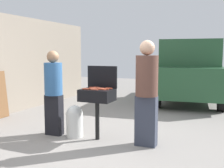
% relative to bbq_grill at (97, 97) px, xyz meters
% --- Properties ---
extents(ground_plane, '(24.00, 24.00, 0.00)m').
position_rel_bbq_grill_xyz_m(ground_plane, '(0.11, -0.13, -0.81)').
color(ground_plane, gray).
extents(house_wall_side, '(0.24, 8.00, 2.63)m').
position_rel_bbq_grill_xyz_m(house_wall_side, '(-3.24, 0.87, 0.51)').
color(house_wall_side, gray).
rests_on(house_wall_side, ground).
extents(bbq_grill, '(0.60, 0.44, 0.95)m').
position_rel_bbq_grill_xyz_m(bbq_grill, '(0.00, 0.00, 0.00)').
color(bbq_grill, black).
rests_on(bbq_grill, ground).
extents(grill_lid_open, '(0.60, 0.05, 0.42)m').
position_rel_bbq_grill_xyz_m(grill_lid_open, '(0.00, 0.22, 0.36)').
color(grill_lid_open, black).
rests_on(grill_lid_open, bbq_grill).
extents(hot_dog_0, '(0.13, 0.03, 0.03)m').
position_rel_bbq_grill_xyz_m(hot_dog_0, '(-0.02, -0.11, 0.16)').
color(hot_dog_0, '#C6593D').
rests_on(hot_dog_0, bbq_grill).
extents(hot_dog_1, '(0.13, 0.04, 0.03)m').
position_rel_bbq_grill_xyz_m(hot_dog_1, '(0.02, -0.14, 0.16)').
color(hot_dog_1, '#B74C33').
rests_on(hot_dog_1, bbq_grill).
extents(hot_dog_2, '(0.13, 0.03, 0.03)m').
position_rel_bbq_grill_xyz_m(hot_dog_2, '(0.17, -0.01, 0.16)').
color(hot_dog_2, '#AD4228').
rests_on(hot_dog_2, bbq_grill).
extents(hot_dog_3, '(0.13, 0.03, 0.03)m').
position_rel_bbq_grill_xyz_m(hot_dog_3, '(-0.13, 0.08, 0.16)').
color(hot_dog_3, '#AD4228').
rests_on(hot_dog_3, bbq_grill).
extents(hot_dog_4, '(0.13, 0.03, 0.03)m').
position_rel_bbq_grill_xyz_m(hot_dog_4, '(-0.17, -0.09, 0.16)').
color(hot_dog_4, '#AD4228').
rests_on(hot_dog_4, bbq_grill).
extents(hot_dog_5, '(0.13, 0.04, 0.03)m').
position_rel_bbq_grill_xyz_m(hot_dog_5, '(-0.05, 0.01, 0.16)').
color(hot_dog_5, '#B74C33').
rests_on(hot_dog_5, bbq_grill).
extents(hot_dog_6, '(0.13, 0.04, 0.03)m').
position_rel_bbq_grill_xyz_m(hot_dog_6, '(0.11, -0.06, 0.16)').
color(hot_dog_6, '#AD4228').
rests_on(hot_dog_6, bbq_grill).
extents(hot_dog_7, '(0.13, 0.03, 0.03)m').
position_rel_bbq_grill_xyz_m(hot_dog_7, '(0.08, 0.03, 0.16)').
color(hot_dog_7, '#C6593D').
rests_on(hot_dog_7, bbq_grill).
extents(hot_dog_8, '(0.13, 0.03, 0.03)m').
position_rel_bbq_grill_xyz_m(hot_dog_8, '(-0.17, -0.14, 0.16)').
color(hot_dog_8, '#B74C33').
rests_on(hot_dog_8, bbq_grill).
extents(hot_dog_9, '(0.13, 0.03, 0.03)m').
position_rel_bbq_grill_xyz_m(hot_dog_9, '(0.19, 0.11, 0.16)').
color(hot_dog_9, '#AD4228').
rests_on(hot_dog_9, bbq_grill).
extents(hot_dog_10, '(0.13, 0.03, 0.03)m').
position_rel_bbq_grill_xyz_m(hot_dog_10, '(0.04, 0.06, 0.16)').
color(hot_dog_10, '#B74C33').
rests_on(hot_dog_10, bbq_grill).
extents(hot_dog_11, '(0.13, 0.04, 0.03)m').
position_rel_bbq_grill_xyz_m(hot_dog_11, '(-0.07, 0.13, 0.16)').
color(hot_dog_11, '#B74C33').
rests_on(hot_dog_11, bbq_grill).
extents(hot_dog_12, '(0.13, 0.04, 0.03)m').
position_rel_bbq_grill_xyz_m(hot_dog_12, '(-0.08, -0.05, 0.16)').
color(hot_dog_12, '#AD4228').
rests_on(hot_dog_12, bbq_grill).
extents(hot_dog_13, '(0.13, 0.04, 0.03)m').
position_rel_bbq_grill_xyz_m(hot_dog_13, '(0.13, -0.04, 0.16)').
color(hot_dog_13, '#B74C33').
rests_on(hot_dog_13, bbq_grill).
extents(propane_tank, '(0.32, 0.32, 0.62)m').
position_rel_bbq_grill_xyz_m(propane_tank, '(-0.48, -0.02, -0.48)').
color(propane_tank, silver).
rests_on(propane_tank, ground).
extents(person_left, '(0.35, 0.35, 1.66)m').
position_rel_bbq_grill_xyz_m(person_left, '(-0.92, -0.06, 0.10)').
color(person_left, black).
rests_on(person_left, ground).
extents(person_right, '(0.38, 0.38, 1.83)m').
position_rel_bbq_grill_xyz_m(person_right, '(0.93, 0.03, 0.19)').
color(person_right, '#333847').
rests_on(person_right, ground).
extents(parked_minivan, '(2.43, 4.59, 2.02)m').
position_rel_bbq_grill_xyz_m(parked_minivan, '(1.01, 5.00, 0.22)').
color(parked_minivan, '#234C2D').
rests_on(parked_minivan, ground).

